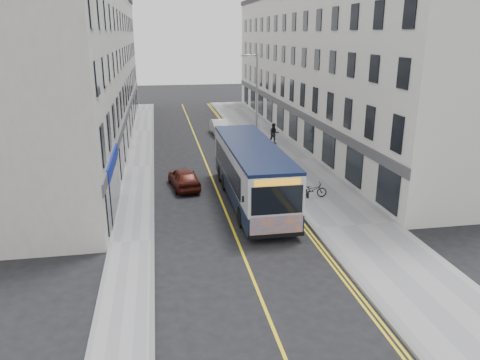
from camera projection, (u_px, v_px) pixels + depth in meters
name	position (u px, v px, depth m)	size (l,w,h in m)	color
ground	(232.00, 226.00, 24.00)	(140.00, 140.00, 0.00)	black
pavement_east	(287.00, 160.00, 36.30)	(4.50, 64.00, 0.12)	gray
pavement_west	(139.00, 167.00, 34.42)	(2.00, 64.00, 0.12)	gray
kerb_east	(258.00, 161.00, 35.92)	(0.18, 64.00, 0.13)	slate
kerb_west	(153.00, 166.00, 34.59)	(0.18, 64.00, 0.13)	slate
road_centre_line	(207.00, 164.00, 35.27)	(0.12, 64.00, 0.01)	yellow
road_dbl_yellow_inner	(253.00, 162.00, 35.86)	(0.10, 64.00, 0.01)	yellow
road_dbl_yellow_outer	(255.00, 162.00, 35.90)	(0.10, 64.00, 0.01)	yellow
terrace_east	(317.00, 66.00, 43.69)	(6.00, 46.00, 13.00)	silver
terrace_west	(90.00, 69.00, 40.28)	(6.00, 46.00, 13.00)	beige
streetlamp	(256.00, 101.00, 36.53)	(1.32, 0.18, 8.00)	gray
city_bus	(251.00, 171.00, 26.94)	(2.76, 11.85, 3.44)	black
bicycle	(312.00, 190.00, 27.78)	(0.60, 1.73, 0.91)	black
pedestrian_near	(258.00, 142.00, 38.31)	(0.59, 0.39, 1.62)	#8A5F3F
pedestrian_far	(274.00, 134.00, 41.10)	(0.89, 0.69, 1.83)	black
car_white	(220.00, 128.00, 45.43)	(1.50, 4.30, 1.42)	silver
car_maroon	(184.00, 178.00, 29.77)	(1.58, 3.94, 1.34)	#45130B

